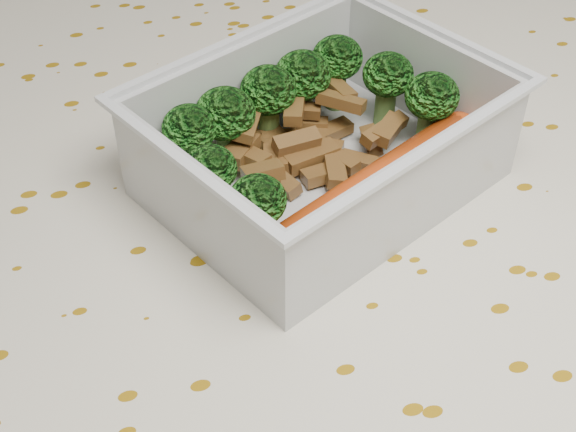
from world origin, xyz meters
name	(u,v)px	position (x,y,z in m)	size (l,w,h in m)	color
dining_table	(297,338)	(0.00, 0.00, 0.67)	(1.40, 0.90, 0.75)	brown
tablecloth	(297,282)	(0.00, 0.00, 0.72)	(1.46, 0.96, 0.19)	beige
lunch_container	(322,152)	(0.03, 0.04, 0.78)	(0.24, 0.21, 0.07)	silver
broccoli_florets	(294,109)	(0.02, 0.06, 0.79)	(0.17, 0.14, 0.05)	#608C3F
meat_pile	(306,143)	(0.02, 0.05, 0.77)	(0.12, 0.10, 0.03)	brown
sausage	(379,188)	(0.05, 0.00, 0.78)	(0.15, 0.09, 0.03)	#B83C0F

